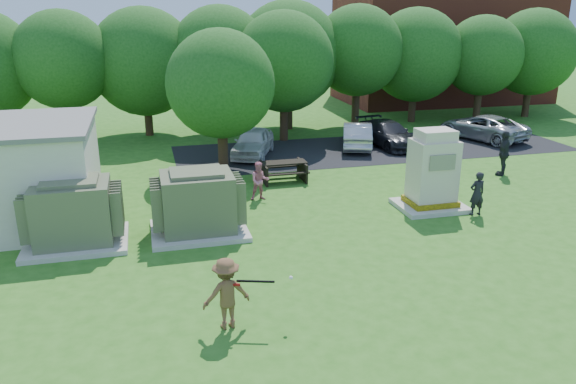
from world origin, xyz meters
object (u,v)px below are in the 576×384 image
object	(u,v)px
picnic_table	(283,169)
car_white	(253,142)
person_by_generator	(477,194)
person_at_picnic	(260,181)
batter	(226,293)
person_walking_right	(504,153)
car_silver_b	(483,127)
car_silver_a	(357,135)
transformer_left	(73,214)
car_dark	(388,134)
generator_cabinet	(432,174)
transformer_right	(198,204)

from	to	relation	value
picnic_table	car_white	size ratio (longest dim) A/B	0.49
person_by_generator	person_at_picnic	xyz separation A→B (m)	(-6.89, 3.45, -0.05)
batter	person_walking_right	world-z (taller)	person_walking_right
person_by_generator	car_white	bearing A→B (deg)	-61.43
person_at_picnic	person_walking_right	world-z (taller)	person_walking_right
batter	car_silver_b	bearing A→B (deg)	-145.05
batter	car_white	size ratio (longest dim) A/B	0.43
picnic_table	car_silver_a	size ratio (longest dim) A/B	0.47
picnic_table	car_white	xyz separation A→B (m)	(-0.41, 4.37, 0.16)
person_at_picnic	batter	bearing A→B (deg)	-103.32
car_silver_a	car_silver_b	world-z (taller)	car_silver_b
picnic_table	person_by_generator	world-z (taller)	person_by_generator
transformer_left	car_dark	xyz separation A→B (m)	(14.37, 9.36, -0.33)
batter	person_at_picnic	xyz separation A→B (m)	(2.50, 8.41, -0.11)
picnic_table	batter	distance (m)	11.23
car_white	car_silver_a	xyz separation A→B (m)	(5.44, 0.26, -0.01)
transformer_left	car_white	distance (m)	11.69
picnic_table	batter	world-z (taller)	batter
transformer_left	person_by_generator	distance (m)	13.16
person_walking_right	car_silver_a	distance (m)	7.49
person_walking_right	car_silver_a	world-z (taller)	person_walking_right
car_silver_b	person_at_picnic	bearing A→B (deg)	6.38
generator_cabinet	car_silver_b	distance (m)	12.27
transformer_right	car_dark	size ratio (longest dim) A/B	0.68
transformer_left	car_silver_b	world-z (taller)	transformer_left
person_at_picnic	car_white	bearing A→B (deg)	84.38
transformer_left	person_at_picnic	size ratio (longest dim) A/B	2.06
generator_cabinet	person_walking_right	distance (m)	5.81
car_white	car_silver_a	world-z (taller)	car_white
transformer_left	generator_cabinet	size ratio (longest dim) A/B	1.05
car_silver_a	car_dark	xyz separation A→B (m)	(1.68, -0.06, -0.02)
transformer_left	person_by_generator	size ratio (longest dim) A/B	1.93
person_at_picnic	transformer_left	bearing A→B (deg)	-153.48
generator_cabinet	car_silver_a	xyz separation A→B (m)	(0.74, 9.15, -0.59)
person_walking_right	car_white	bearing A→B (deg)	-76.84
batter	car_silver_b	size ratio (longest dim) A/B	0.35
car_white	car_dark	size ratio (longest dim) A/B	0.89
transformer_left	car_white	xyz separation A→B (m)	(7.25, 9.16, -0.30)
transformer_right	person_at_picnic	bearing A→B (deg)	46.57
transformer_right	person_by_generator	xyz separation A→B (m)	(9.44, -0.76, -0.19)
picnic_table	transformer_right	bearing A→B (deg)	-129.58
person_by_generator	car_silver_a	size ratio (longest dim) A/B	0.39
batter	car_dark	distance (m)	18.46
picnic_table	car_silver_a	bearing A→B (deg)	42.60
person_by_generator	car_white	world-z (taller)	person_by_generator
generator_cabinet	picnic_table	distance (m)	6.28
picnic_table	car_white	bearing A→B (deg)	95.34
transformer_right	batter	size ratio (longest dim) A/B	1.79
batter	car_white	bearing A→B (deg)	-111.51
person_by_generator	car_white	size ratio (longest dim) A/B	0.40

